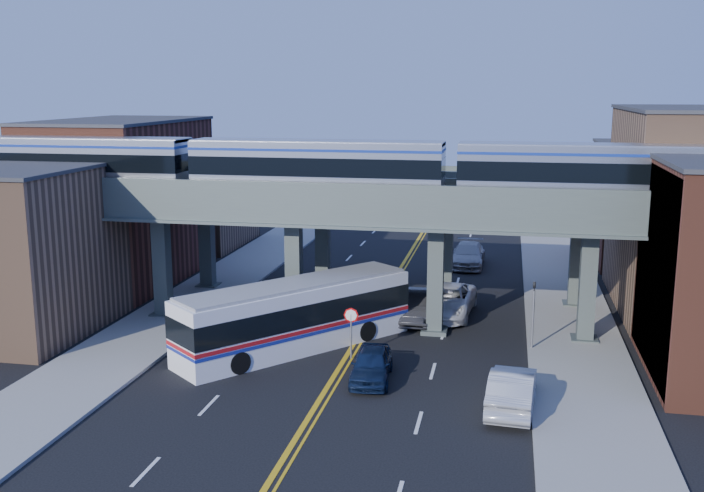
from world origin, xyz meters
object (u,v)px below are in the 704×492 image
(car_lane_b, at_px, (417,306))
(car_lane_c, at_px, (447,301))
(transit_bus, at_px, (296,316))
(car_lane_a, at_px, (371,364))
(stop_sign, at_px, (351,325))
(car_lane_d, at_px, (468,255))
(car_parked_curb, at_px, (512,389))
(traffic_signal, at_px, (533,308))
(transit_train, at_px, (317,166))

(car_lane_b, xyz_separation_m, car_lane_c, (1.64, 1.37, 0.02))
(car_lane_b, bearing_deg, transit_bus, -131.31)
(car_lane_a, bearing_deg, stop_sign, 114.67)
(transit_bus, bearing_deg, car_lane_d, 19.73)
(car_parked_curb, bearing_deg, car_lane_b, -61.35)
(transit_bus, xyz_separation_m, car_lane_b, (5.55, 6.23, -0.87))
(traffic_signal, height_order, car_parked_curb, traffic_signal)
(car_lane_c, bearing_deg, transit_bus, -129.04)
(transit_train, distance_m, car_lane_a, 12.19)
(stop_sign, distance_m, car_lane_d, 22.60)
(car_lane_d, relative_size, car_parked_curb, 1.11)
(transit_train, relative_size, stop_sign, 16.38)
(transit_train, relative_size, car_lane_c, 6.71)
(traffic_signal, bearing_deg, transit_bus, -170.18)
(car_lane_d, bearing_deg, car_lane_c, -91.54)
(car_parked_curb, bearing_deg, traffic_signal, -93.24)
(transit_bus, bearing_deg, traffic_signal, -40.44)
(stop_sign, height_order, car_lane_a, stop_sign)
(stop_sign, height_order, car_parked_curb, stop_sign)
(transit_bus, distance_m, car_parked_curb, 12.42)
(transit_train, xyz_separation_m, car_lane_c, (7.00, 3.53, -8.21))
(transit_bus, bearing_deg, stop_sign, -66.79)
(transit_train, relative_size, transit_bus, 3.60)
(stop_sign, height_order, car_lane_c, stop_sign)
(transit_bus, bearing_deg, transit_train, 37.14)
(stop_sign, bearing_deg, car_lane_c, 64.43)
(stop_sign, height_order, transit_bus, transit_bus)
(transit_train, distance_m, car_lane_d, 20.43)
(transit_train, bearing_deg, car_lane_c, 26.73)
(car_lane_a, height_order, car_lane_c, car_lane_c)
(transit_bus, xyz_separation_m, car_lane_c, (7.18, 7.60, -0.85))
(car_lane_b, bearing_deg, car_lane_d, 82.10)
(transit_train, relative_size, traffic_signal, 10.50)
(car_lane_b, distance_m, car_lane_d, 15.11)
(stop_sign, height_order, traffic_signal, traffic_signal)
(stop_sign, height_order, car_lane_b, stop_sign)
(stop_sign, distance_m, traffic_signal, 9.41)
(stop_sign, distance_m, car_lane_a, 3.25)
(traffic_signal, bearing_deg, car_parked_curb, -97.43)
(car_lane_a, distance_m, car_lane_b, 9.91)
(car_lane_c, bearing_deg, car_lane_d, 92.09)
(car_lane_a, relative_size, car_lane_d, 0.76)
(traffic_signal, bearing_deg, car_lane_c, 131.11)
(traffic_signal, xyz_separation_m, car_lane_b, (-6.46, 4.15, -1.43))
(transit_train, relative_size, car_lane_d, 7.33)
(transit_bus, height_order, car_lane_a, transit_bus)
(traffic_signal, distance_m, car_lane_b, 7.81)
(car_lane_b, xyz_separation_m, car_lane_d, (2.17, 14.95, -0.02))
(transit_bus, relative_size, car_lane_d, 2.04)
(car_lane_d, bearing_deg, car_lane_b, -97.55)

